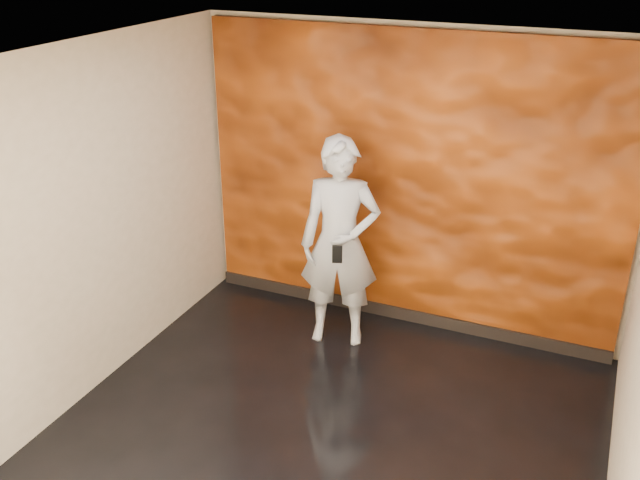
{
  "coord_description": "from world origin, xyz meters",
  "views": [
    {
      "loc": [
        1.69,
        -3.93,
        3.58
      ],
      "look_at": [
        -0.43,
        0.94,
        1.17
      ],
      "focal_mm": 40.0,
      "sensor_mm": 36.0,
      "label": 1
    }
  ],
  "objects": [
    {
      "name": "man",
      "position": [
        -0.42,
        1.38,
        0.96
      ],
      "size": [
        0.8,
        0.64,
        1.93
      ],
      "primitive_type": "imported",
      "rotation": [
        0.0,
        0.0,
        0.28
      ],
      "color": "#9195A0",
      "rests_on": "ground"
    },
    {
      "name": "baseboard",
      "position": [
        0.0,
        1.92,
        0.06
      ],
      "size": [
        3.9,
        0.04,
        0.12
      ],
      "primitive_type": "cube",
      "color": "black",
      "rests_on": "ground"
    },
    {
      "name": "phone",
      "position": [
        -0.33,
        1.08,
        1.01
      ],
      "size": [
        0.09,
        0.04,
        0.16
      ],
      "primitive_type": "cube",
      "rotation": [
        0.0,
        0.0,
        0.33
      ],
      "color": "black",
      "rests_on": "man"
    },
    {
      "name": "feature_wall",
      "position": [
        0.0,
        1.96,
        1.38
      ],
      "size": [
        3.9,
        0.06,
        2.75
      ],
      "primitive_type": "cube",
      "color": "#CF5612",
      "rests_on": "ground"
    },
    {
      "name": "room",
      "position": [
        0.0,
        0.0,
        1.4
      ],
      "size": [
        4.02,
        4.02,
        2.81
      ],
      "color": "black",
      "rests_on": "ground"
    }
  ]
}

